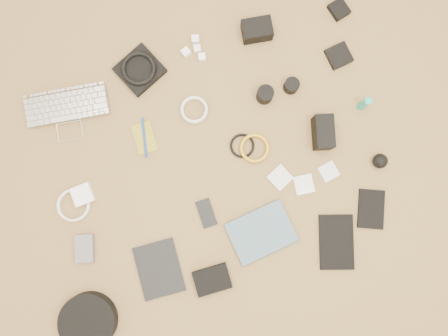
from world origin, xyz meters
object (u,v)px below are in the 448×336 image
object	(u,v)px
phone	(206,213)
paperback	(271,254)
dslr_camera	(257,30)
headphone_case	(88,321)
laptop	(69,117)
tablet	(159,269)

from	to	relation	value
phone	paperback	bearing A→B (deg)	-50.87
dslr_camera	headphone_case	world-z (taller)	dslr_camera
laptop	phone	world-z (taller)	laptop
tablet	phone	world-z (taller)	same
paperback	dslr_camera	bearing A→B (deg)	-21.48
headphone_case	paperback	xyz separation A→B (m)	(0.74, -0.00, -0.02)
laptop	dslr_camera	world-z (taller)	dslr_camera
dslr_camera	paperback	size ratio (longest dim) A/B	0.50
laptop	paperback	bearing A→B (deg)	-44.22
tablet	phone	distance (m)	0.28
phone	headphone_case	distance (m)	0.60
dslr_camera	laptop	bearing A→B (deg)	-165.27
headphone_case	tablet	bearing A→B (deg)	15.92
tablet	phone	bearing A→B (deg)	34.45
phone	laptop	bearing A→B (deg)	126.11
paperback	laptop	bearing A→B (deg)	31.27
laptop	tablet	bearing A→B (deg)	-68.87
tablet	headphone_case	distance (m)	0.32
headphone_case	paperback	distance (m)	0.74
laptop	phone	bearing A→B (deg)	-45.15
laptop	dslr_camera	distance (m)	0.82
dslr_camera	tablet	xyz separation A→B (m)	(-0.68, -0.75, -0.03)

